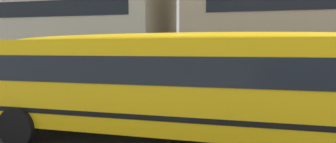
# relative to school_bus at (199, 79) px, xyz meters

# --- Properties ---
(ground_plane) EXTENTS (400.00, 400.00, 0.00)m
(ground_plane) POSITION_rel_school_bus_xyz_m (-1.32, 1.84, -1.64)
(ground_plane) COLOR #38383D
(sidewalk_far) EXTENTS (120.00, 3.00, 0.01)m
(sidewalk_far) POSITION_rel_school_bus_xyz_m (-1.32, 9.70, -1.63)
(sidewalk_far) COLOR gray
(sidewalk_far) RESTS_ON ground_plane
(lane_centreline) EXTENTS (110.00, 0.16, 0.01)m
(lane_centreline) POSITION_rel_school_bus_xyz_m (-1.32, 1.84, -1.64)
(lane_centreline) COLOR silver
(lane_centreline) RESTS_ON ground_plane
(school_bus) EXTENTS (12.42, 3.21, 2.76)m
(school_bus) POSITION_rel_school_bus_xyz_m (0.00, 0.00, 0.00)
(school_bus) COLOR yellow
(school_bus) RESTS_ON ground_plane
(parked_car_dark_blue_past_driveway) EXTENTS (3.90, 1.88, 1.64)m
(parked_car_dark_blue_past_driveway) POSITION_rel_school_bus_xyz_m (-8.59, 6.95, -0.80)
(parked_car_dark_blue_past_driveway) COLOR navy
(parked_car_dark_blue_past_driveway) RESTS_ON ground_plane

